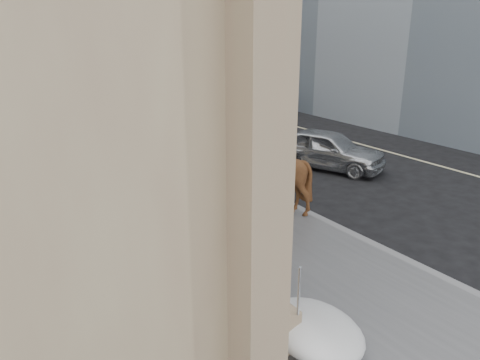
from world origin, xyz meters
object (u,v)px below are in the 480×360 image
(car_grey, at_px, (269,100))
(mounted_horse_right, at_px, (267,175))
(mounted_horse_left, at_px, (242,218))
(car_silver, at_px, (327,149))
(pedestrian, at_px, (265,186))

(car_grey, bearing_deg, mounted_horse_right, 70.97)
(mounted_horse_left, bearing_deg, mounted_horse_right, -137.77)
(mounted_horse_left, xyz_separation_m, mounted_horse_right, (2.04, 1.73, 0.24))
(mounted_horse_left, bearing_deg, car_silver, -146.18)
(pedestrian, relative_size, car_silver, 0.37)
(mounted_horse_left, bearing_deg, car_grey, -127.17)
(mounted_horse_left, height_order, car_silver, mounted_horse_left)
(mounted_horse_left, height_order, pedestrian, mounted_horse_left)
(mounted_horse_left, xyz_separation_m, pedestrian, (2.08, 1.85, -0.15))
(pedestrian, bearing_deg, mounted_horse_left, -134.45)
(mounted_horse_right, xyz_separation_m, pedestrian, (0.04, 0.12, -0.39))
(mounted_horse_right, xyz_separation_m, car_silver, (5.03, 2.68, -0.57))
(mounted_horse_right, height_order, car_grey, mounted_horse_right)
(car_silver, distance_m, car_grey, 12.99)
(mounted_horse_left, xyz_separation_m, car_grey, (12.95, 16.00, -0.46))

